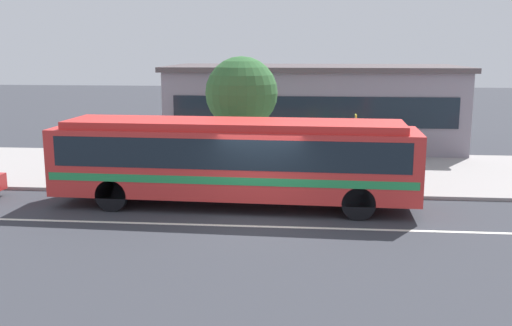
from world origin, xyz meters
name	(u,v)px	position (x,y,z in m)	size (l,w,h in m)	color
ground_plane	(259,218)	(0.00, 0.00, 0.00)	(120.00, 120.00, 0.00)	#33353C
sidewalk_slab	(273,170)	(0.00, 6.69, 0.06)	(60.00, 8.00, 0.12)	#9A9492
lane_stripe_center	(257,226)	(0.00, -0.80, 0.00)	(56.00, 0.16, 0.01)	silver
transit_bus	(234,157)	(-0.92, 1.34, 1.61)	(11.55, 2.84, 2.76)	red
pedestrian_waiting_near_sign	(175,157)	(-3.36, 3.63, 1.14)	(0.40, 0.40, 1.74)	#2F2C45
pedestrian_walking_along_curb	(334,158)	(2.34, 3.98, 1.15)	(0.48, 0.48, 1.75)	#343731
pedestrian_standing_by_tree	(313,158)	(1.59, 4.03, 1.12)	(0.36, 0.36, 1.71)	#7D664B
bus_stop_sign	(355,143)	(3.00, 3.09, 1.83)	(0.08, 0.44, 2.68)	gray
street_tree_near_stop	(242,94)	(-1.16, 5.51, 3.28)	(2.77, 2.77, 4.58)	brown
station_building	(313,106)	(1.61, 13.02, 2.07)	(14.46, 6.63, 4.13)	gray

